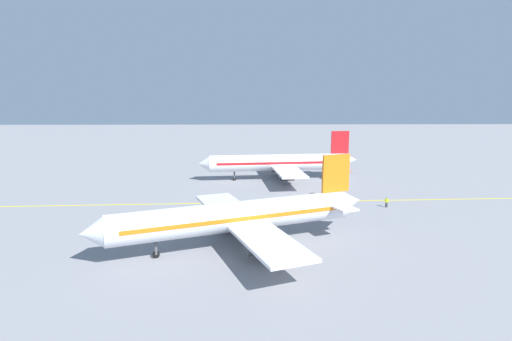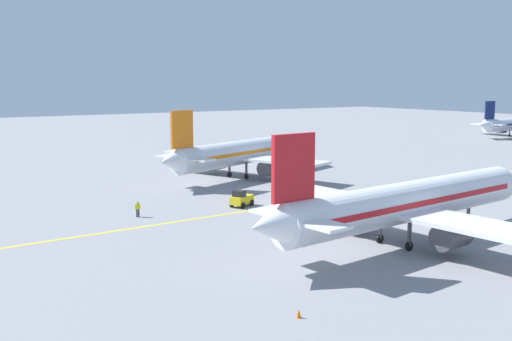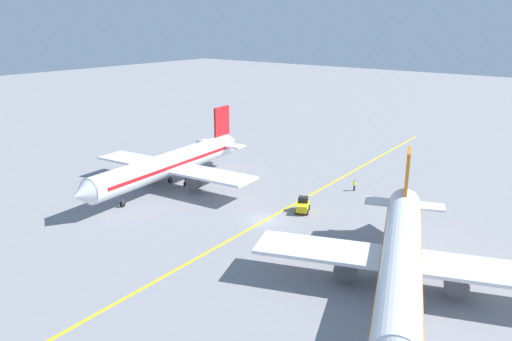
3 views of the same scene
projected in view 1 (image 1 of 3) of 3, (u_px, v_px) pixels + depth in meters
The scene contains 9 objects.
ground_plane at pixel (278, 202), 69.39m from camera, with size 400.00×400.00×0.00m, color gray.
apron_yellow_centreline at pixel (278, 202), 69.39m from camera, with size 0.40×120.00×0.01m, color yellow.
airplane_at_gate at pixel (239, 217), 48.35m from camera, with size 28.03×34.26×10.60m.
airplane_adjacent_stand at pixel (280, 163), 87.90m from camera, with size 28.37×35.55×10.60m.
baggage_tug_white at pixel (312, 200), 67.20m from camera, with size 2.72×3.35×2.11m.
ground_crew_worker at pixel (387, 202), 65.98m from camera, with size 0.26×0.58×1.68m.
traffic_cone_near_nose at pixel (241, 208), 64.79m from camera, with size 0.32×0.32×0.55m, color orange.
traffic_cone_mid_apron at pixel (231, 211), 63.23m from camera, with size 0.32×0.32×0.55m, color orange.
traffic_cone_by_wingtip at pixel (352, 171), 97.09m from camera, with size 0.32×0.32×0.55m, color orange.
Camera 1 is at (-67.15, 5.36, 17.99)m, focal length 28.00 mm.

